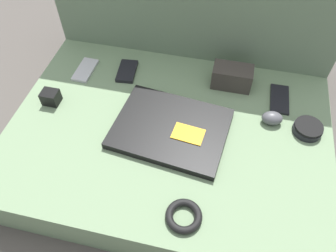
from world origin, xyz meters
TOP-DOWN VIEW (x-y plane):
  - ground_plane at (0.00, 0.00)m, footprint 8.00×8.00m
  - couch_seat at (0.00, 0.00)m, footprint 0.97×0.69m
  - couch_backrest at (0.00, 0.44)m, footprint 0.97×0.20m
  - laptop at (0.01, 0.00)m, footprint 0.35×0.29m
  - computer_mouse at (0.30, 0.10)m, footprint 0.07×0.05m
  - speaker_puck at (0.41, 0.09)m, footprint 0.09×0.09m
  - phone_silver at (-0.34, 0.19)m, footprint 0.06×0.12m
  - phone_black at (-0.20, 0.22)m, footprint 0.07×0.11m
  - phone_small at (0.32, 0.20)m, footprint 0.06×0.13m
  - camera_pouch at (0.16, 0.24)m, footprint 0.13×0.07m
  - charger_brick at (-0.39, 0.03)m, footprint 0.05×0.04m
  - cable_coil at (0.10, -0.26)m, footprint 0.09×0.09m

SIDE VIEW (x-z plane):
  - ground_plane at x=0.00m, z-range 0.00..0.00m
  - couch_seat at x=0.00m, z-range 0.00..0.13m
  - phone_small at x=0.32m, z-range 0.13..0.14m
  - phone_silver at x=-0.34m, z-range 0.13..0.14m
  - phone_black at x=-0.20m, z-range 0.13..0.14m
  - cable_coil at x=0.10m, z-range 0.13..0.15m
  - laptop at x=0.01m, z-range 0.13..0.15m
  - speaker_puck at x=0.41m, z-range 0.13..0.16m
  - computer_mouse at x=0.30m, z-range 0.13..0.17m
  - charger_brick at x=-0.39m, z-range 0.13..0.17m
  - camera_pouch at x=0.16m, z-range 0.13..0.20m
  - couch_backrest at x=0.00m, z-range 0.00..0.57m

